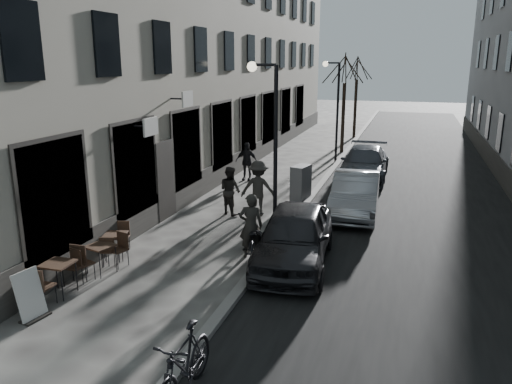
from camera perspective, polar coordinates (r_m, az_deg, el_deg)
The scene contains 21 objects.
ground at distance 9.84m, azimuth -7.52°, elevation -16.65°, with size 120.00×120.00×0.00m, color #3C3937.
road at distance 24.12m, azimuth 17.42°, elevation 1.87°, with size 7.30×60.00×0.00m, color black.
kerb at distance 24.35m, azimuth 8.83°, elevation 2.64°, with size 0.25×60.00×0.12m, color slate.
streetlamp_near at distance 14.23m, azimuth 1.59°, elevation 6.90°, with size 0.90×0.28×5.09m.
streetlamp_far at distance 25.93m, azimuth 8.97°, elevation 10.30°, with size 0.90×0.28×5.09m.
tree_near at distance 28.82m, azimuth 10.16°, elevation 13.68°, with size 2.40×2.40×5.70m.
tree_far at distance 34.78m, azimuth 11.50°, elevation 13.77°, with size 2.40×2.40×5.70m.
bistro_set_a at distance 12.11m, azimuth -21.61°, elevation -8.85°, with size 0.65×1.56×0.91m.
bistro_set_b at distance 12.97m, azimuth -17.29°, elevation -7.02°, with size 0.80×1.51×0.86m.
bistro_set_c at distance 13.82m, azimuth -15.73°, elevation -5.64°, with size 0.72×1.43×0.81m.
sign_board at distance 11.32m, azimuth -24.34°, elevation -11.14°, with size 0.44×0.64×1.03m.
utility_cabinet at distance 18.75m, azimuth 5.14°, elevation 1.02°, with size 0.49×0.89×1.34m, color slate.
bicycle at distance 13.34m, azimuth -0.58°, elevation -5.26°, with size 0.71×2.05×1.08m, color black.
cyclist_rider at distance 13.23m, azimuth -0.58°, elevation -3.87°, with size 0.64×0.42×1.76m, color black.
pedestrian_near at distance 16.99m, azimuth -2.96°, elevation 0.19°, with size 0.81×0.63×1.68m, color black.
pedestrian_mid at distance 16.83m, azimuth 0.27°, elevation 0.44°, with size 1.22×0.70×1.88m, color #2D2B27.
pedestrian_far at distance 21.87m, azimuth -1.09°, elevation 3.51°, with size 0.98×0.41×1.67m, color black.
car_near at distance 12.85m, azimuth 4.39°, elevation -5.07°, with size 1.79×4.44×1.51m, color black.
car_mid at distance 17.31m, azimuth 11.28°, elevation -0.24°, with size 1.50×4.30×1.42m, color gray.
car_far at distance 22.54m, azimuth 12.27°, elevation 3.19°, with size 1.99×4.89×1.42m, color #383B42.
moped at distance 8.17m, azimuth -8.25°, elevation -19.07°, with size 0.55×1.94×1.16m, color black.
Camera 1 is at (3.66, -7.57, 5.11)m, focal length 35.00 mm.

